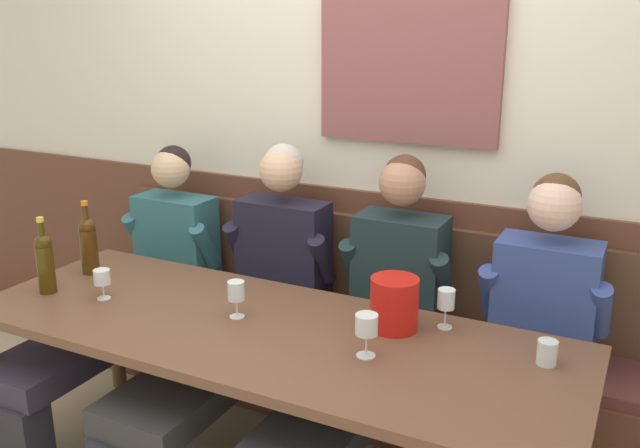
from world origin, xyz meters
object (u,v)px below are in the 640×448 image
wall_bench (340,355)px  dining_table (264,344)px  wine_bottle_green_tall (88,243)px  person_left_seat (243,309)px  wine_glass_by_bottle (446,300)px  wine_glass_mid_right (102,279)px  ice_bucket (394,304)px  wine_bottle_clear_water (45,261)px  water_tumbler_right (547,352)px  person_right_seat (369,331)px  wine_glass_mid_left (366,326)px  person_center_right_seat (526,367)px  person_center_left_seat (130,289)px  wine_glass_center_rear (236,293)px

wall_bench → dining_table: 0.78m
wine_bottle_green_tall → person_left_seat: bearing=13.7°
wine_glass_by_bottle → wine_glass_mid_right: wine_glass_by_bottle is taller
ice_bucket → wine_glass_by_bottle: size_ratio=1.30×
wine_bottle_clear_water → person_left_seat: bearing=31.5°
wall_bench → water_tumbler_right: size_ratio=31.46×
wall_bench → wine_glass_mid_right: 1.18m
ice_bucket → wine_glass_mid_right: 1.21m
wine_bottle_green_tall → wine_glass_by_bottle: size_ratio=2.21×
person_right_seat → wine_glass_mid_right: size_ratio=10.10×
ice_bucket → wine_glass_mid_left: (-0.00, -0.25, 0.01)m
dining_table → water_tumbler_right: bearing=10.3°
ice_bucket → wine_bottle_clear_water: size_ratio=0.60×
dining_table → person_center_right_seat: (0.92, 0.32, -0.03)m
wall_bench → person_center_left_seat: person_center_left_seat is taller
wine_bottle_clear_water → person_center_right_seat: bearing=13.1°
wine_glass_by_bottle → dining_table: bearing=-153.6°
person_right_seat → water_tumbler_right: bearing=-11.5°
person_left_seat → wine_glass_by_bottle: 0.94m
wine_bottle_clear_water → wine_glass_mid_left: wine_bottle_clear_water is taller
wine_bottle_clear_water → wall_bench: bearing=38.9°
wall_bench → wine_glass_center_rear: wall_bench is taller
wall_bench → ice_bucket: 0.85m
person_left_seat → wine_glass_by_bottle: bearing=-0.2°
water_tumbler_right → wine_glass_mid_right: bearing=-171.8°
person_right_seat → wine_glass_mid_left: (0.14, -0.37, 0.21)m
person_right_seat → wine_bottle_green_tall: (-1.31, -0.19, 0.24)m
dining_table → wine_glass_mid_left: wine_glass_mid_left is taller
ice_bucket → wine_bottle_green_tall: wine_bottle_green_tall is taller
wine_glass_mid_left → water_tumbler_right: bearing=21.6°
person_center_right_seat → wine_glass_by_bottle: 0.37m
dining_table → person_right_seat: person_right_seat is taller
person_right_seat → person_center_left_seat: bearing=-178.8°
person_right_seat → ice_bucket: size_ratio=6.46×
dining_table → wine_bottle_clear_water: wine_bottle_clear_water is taller
wall_bench → person_left_seat: (-0.30, -0.38, 0.33)m
person_center_right_seat → wine_glass_by_bottle: (-0.30, -0.02, 0.21)m
wine_glass_by_bottle → wine_glass_mid_right: size_ratio=1.21×
wine_glass_mid_left → wine_glass_mid_right: size_ratio=1.21×
person_center_left_seat → wine_glass_by_bottle: 1.58m
wine_bottle_green_tall → wine_glass_by_bottle: wine_bottle_green_tall is taller
water_tumbler_right → wall_bench: bearing=153.3°
wall_bench → wine_bottle_green_tall: (-1.01, -0.55, 0.58)m
person_center_left_seat → wine_glass_by_bottle: person_center_left_seat is taller
dining_table → wall_bench: bearing=90.0°
wall_bench → wine_glass_center_rear: 0.86m
person_center_left_seat → person_right_seat: 1.24m
person_right_seat → wine_bottle_clear_water: person_right_seat is taller
ice_bucket → wine_glass_mid_left: size_ratio=1.29×
ice_bucket → wine_glass_center_rear: ice_bucket is taller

